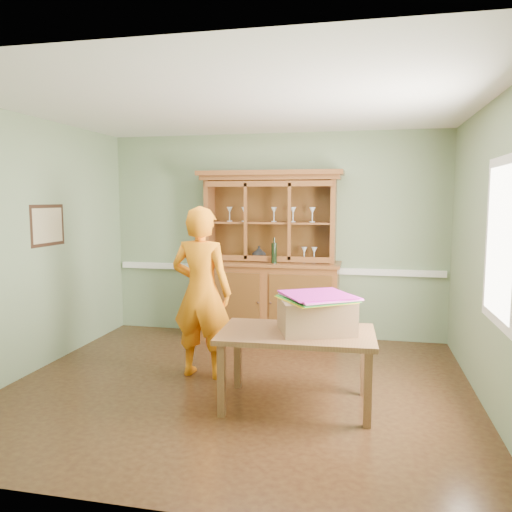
% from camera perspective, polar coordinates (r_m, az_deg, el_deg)
% --- Properties ---
extents(floor, '(4.50, 4.50, 0.00)m').
position_cam_1_polar(floor, '(5.07, -2.06, -14.73)').
color(floor, '#4D3218').
rests_on(floor, ground).
extents(ceiling, '(4.50, 4.50, 0.00)m').
position_cam_1_polar(ceiling, '(4.81, -2.19, 16.86)').
color(ceiling, white).
rests_on(ceiling, wall_back).
extents(wall_back, '(4.50, 0.00, 4.50)m').
position_cam_1_polar(wall_back, '(6.70, 2.12, 2.33)').
color(wall_back, gray).
rests_on(wall_back, floor).
extents(wall_left, '(0.00, 4.00, 4.00)m').
position_cam_1_polar(wall_left, '(5.74, -24.46, 1.06)').
color(wall_left, gray).
rests_on(wall_left, floor).
extents(wall_right, '(0.00, 4.00, 4.00)m').
position_cam_1_polar(wall_right, '(4.73, 25.33, -0.02)').
color(wall_right, gray).
rests_on(wall_right, floor).
extents(wall_front, '(4.50, 0.00, 4.50)m').
position_cam_1_polar(wall_front, '(2.87, -12.06, -3.37)').
color(wall_front, gray).
rests_on(wall_front, floor).
extents(chair_rail, '(4.41, 0.05, 0.08)m').
position_cam_1_polar(chair_rail, '(6.72, 2.06, -1.51)').
color(chair_rail, white).
rests_on(chair_rail, wall_back).
extents(framed_map, '(0.03, 0.60, 0.46)m').
position_cam_1_polar(framed_map, '(5.95, -22.67, 3.25)').
color(framed_map, '#341F15').
rests_on(framed_map, wall_left).
extents(window_panel, '(0.03, 0.96, 1.36)m').
position_cam_1_polar(window_panel, '(4.42, 26.03, 1.48)').
color(window_panel, white).
rests_on(window_panel, wall_right).
extents(china_hutch, '(1.87, 0.62, 2.20)m').
position_cam_1_polar(china_hutch, '(6.53, 1.50, -2.88)').
color(china_hutch, brown).
rests_on(china_hutch, floor).
extents(dining_table, '(1.39, 0.87, 0.68)m').
position_cam_1_polar(dining_table, '(4.48, 4.68, -9.59)').
color(dining_table, brown).
rests_on(dining_table, floor).
extents(cardboard_box, '(0.74, 0.66, 0.29)m').
position_cam_1_polar(cardboard_box, '(4.44, 6.88, -6.76)').
color(cardboard_box, '#906B4A').
rests_on(cardboard_box, dining_table).
extents(kite_stack, '(0.75, 0.75, 0.05)m').
position_cam_1_polar(kite_stack, '(4.39, 7.03, -4.62)').
color(kite_stack, yellow).
rests_on(kite_stack, cardboard_box).
extents(person, '(0.68, 0.48, 1.77)m').
position_cam_1_polar(person, '(5.18, -6.25, -4.13)').
color(person, orange).
rests_on(person, floor).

